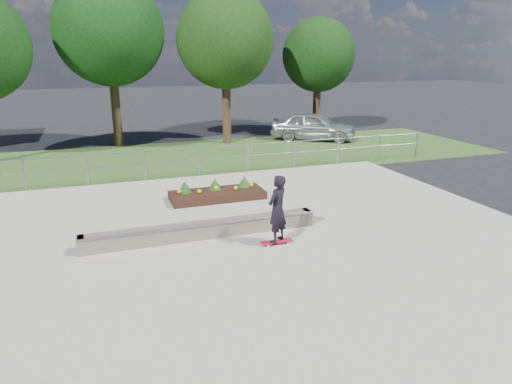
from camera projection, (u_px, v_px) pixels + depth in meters
ground at (269, 255)px, 10.76m from camera, size 120.00×120.00×0.00m
grass_verge at (182, 158)px, 20.68m from camera, size 30.00×8.00×0.02m
concrete_slab at (269, 254)px, 10.75m from camera, size 15.00×15.00×0.06m
fence at (198, 158)px, 17.30m from camera, size 20.06×0.06×1.20m
tree_mid_left at (109, 31)px, 21.87m from camera, size 5.25×5.25×8.25m
tree_mid_right at (225, 40)px, 22.83m from camera, size 4.90×4.90×7.70m
tree_far_right at (319, 55)px, 26.32m from camera, size 4.20×4.20×6.60m
grind_ledge at (203, 230)px, 11.56m from camera, size 6.00×0.44×0.43m
planter_bed at (217, 193)px, 14.73m from camera, size 3.00×1.20×0.61m
skateboarder at (277, 209)px, 10.94m from camera, size 0.80×0.68×1.75m
parked_car at (313, 126)px, 24.91m from camera, size 4.83×4.00×1.55m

